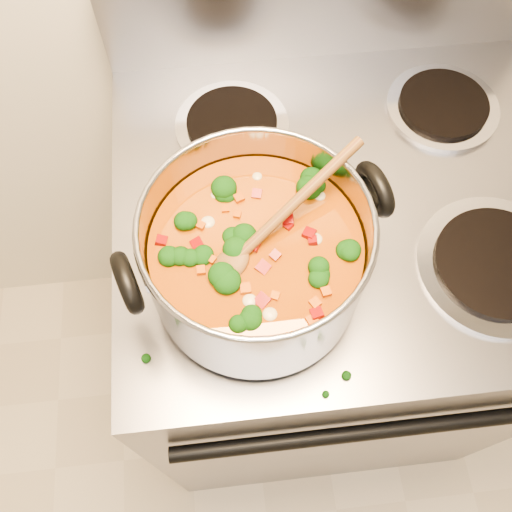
{
  "coord_description": "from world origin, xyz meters",
  "views": [
    {
      "loc": [
        -0.22,
        0.7,
        1.66
      ],
      "look_at": [
        -0.19,
        1.02,
        1.01
      ],
      "focal_mm": 40.0,
      "sensor_mm": 36.0,
      "label": 1
    }
  ],
  "objects": [
    {
      "name": "electric_range",
      "position": [
        -0.02,
        1.16,
        0.47
      ],
      "size": [
        0.74,
        0.67,
        1.08
      ],
      "color": "gray",
      "rests_on": "ground"
    },
    {
      "name": "wooden_spoon",
      "position": [
        -0.18,
        1.03,
        1.06
      ],
      "size": [
        0.22,
        0.16,
        0.09
      ],
      "rotation": [
        0.0,
        0.0,
        0.6
      ],
      "color": "brown",
      "rests_on": "stockpot"
    },
    {
      "name": "cooktop_crumbs",
      "position": [
        -0.18,
        0.92,
        0.92
      ],
      "size": [
        0.36,
        0.11,
        0.01
      ],
      "color": "black",
      "rests_on": "electric_range"
    },
    {
      "name": "stockpot",
      "position": [
        -0.19,
        1.02,
        1.01
      ],
      "size": [
        0.35,
        0.28,
        0.17
      ],
      "rotation": [
        0.0,
        0.0,
        0.3
      ],
      "color": "#9B9BA2",
      "rests_on": "electric_range"
    }
  ]
}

